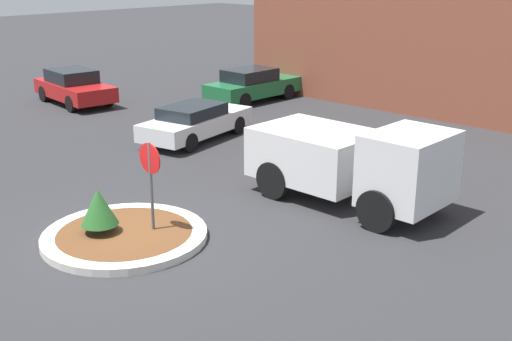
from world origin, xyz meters
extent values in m
plane|color=#2D2D30|center=(0.00, 0.00, 0.00)|extent=(120.00, 120.00, 0.00)
cylinder|color=beige|center=(0.00, 0.00, 0.08)|extent=(3.63, 3.63, 0.17)
cylinder|color=brown|center=(0.00, 0.00, 0.09)|extent=(2.98, 2.98, 0.17)
cylinder|color=#4C4C51|center=(0.32, 0.55, 1.09)|extent=(0.07, 0.07, 2.18)
cylinder|color=#B71414|center=(0.32, 0.55, 1.82)|extent=(0.69, 0.03, 0.69)
cylinder|color=brown|center=(-0.39, -0.36, 0.27)|extent=(0.08, 0.08, 0.19)
cone|color=#235623|center=(-0.39, -0.36, 0.77)|extent=(0.83, 0.83, 0.81)
cube|color=silver|center=(3.93, 5.24, 1.29)|extent=(1.62, 2.14, 1.70)
cube|color=silver|center=(1.20, 5.22, 1.09)|extent=(3.04, 2.26, 1.30)
cube|color=black|center=(4.49, 5.24, 1.59)|extent=(0.05, 1.91, 0.59)
cylinder|color=black|center=(3.77, 6.27, 0.49)|extent=(0.99, 0.25, 0.99)
cylinder|color=black|center=(3.78, 4.20, 0.49)|extent=(0.99, 0.25, 0.99)
cylinder|color=black|center=(0.64, 6.25, 0.49)|extent=(0.99, 0.25, 0.99)
cylinder|color=black|center=(0.65, 4.19, 0.49)|extent=(0.99, 0.25, 0.99)
cube|color=brown|center=(-2.33, 17.90, 3.33)|extent=(15.67, 6.00, 6.66)
cube|color=silver|center=(-5.14, 6.72, 0.55)|extent=(2.49, 4.67, 0.57)
cube|color=black|center=(-5.10, 6.50, 1.04)|extent=(1.86, 2.37, 0.40)
cylinder|color=black|center=(-6.16, 7.93, 0.31)|extent=(0.30, 0.65, 0.63)
cylinder|color=black|center=(-4.62, 8.21, 0.31)|extent=(0.30, 0.65, 0.63)
cylinder|color=black|center=(-5.66, 5.22, 0.31)|extent=(0.30, 0.65, 0.63)
cylinder|color=black|center=(-4.12, 5.51, 0.31)|extent=(0.30, 0.65, 0.63)
cube|color=#1E6638|center=(-8.13, 12.70, 0.59)|extent=(1.82, 4.49, 0.63)
cube|color=black|center=(-8.13, 12.48, 1.17)|extent=(1.59, 2.16, 0.53)
cylinder|color=black|center=(-8.93, 14.10, 0.33)|extent=(0.20, 0.66, 0.66)
cylinder|color=black|center=(-7.30, 14.08, 0.33)|extent=(0.20, 0.66, 0.66)
cylinder|color=black|center=(-8.96, 11.33, 0.33)|extent=(0.20, 0.66, 0.66)
cylinder|color=black|center=(-7.33, 11.31, 0.33)|extent=(0.20, 0.66, 0.66)
cube|color=#B21919|center=(-13.27, 6.99, 0.61)|extent=(4.57, 2.31, 0.63)
cube|color=black|center=(-13.49, 7.01, 1.19)|extent=(2.28, 1.84, 0.54)
cylinder|color=black|center=(-11.82, 7.66, 0.34)|extent=(0.71, 0.28, 0.69)
cylinder|color=black|center=(-12.02, 6.00, 0.34)|extent=(0.71, 0.28, 0.69)
cylinder|color=black|center=(-14.53, 7.98, 0.34)|extent=(0.71, 0.28, 0.69)
cylinder|color=black|center=(-14.72, 6.31, 0.34)|extent=(0.71, 0.28, 0.69)
camera|label=1|loc=(11.03, -7.49, 5.86)|focal=45.00mm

